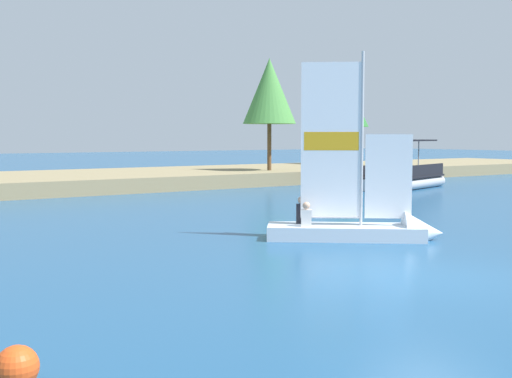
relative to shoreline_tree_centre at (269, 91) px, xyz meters
name	(u,v)px	position (x,y,z in m)	size (l,w,h in m)	color
ground_plane	(429,277)	(-11.91, -22.91, -5.48)	(200.00, 200.00, 0.00)	navy
shore_bank	(58,182)	(-11.91, 2.65, -5.10)	(80.00, 10.13, 0.76)	#897A56
shoreline_tree_centre	(269,91)	(0.00, 0.00, 0.00)	(3.18, 3.18, 6.67)	brown
shoreline_tree_midright	(346,104)	(9.49, 3.90, -0.32)	(3.29, 3.29, 6.10)	brown
wooden_dock	(350,183)	(1.93, -5.05, -5.22)	(1.78, 6.28, 0.51)	brown
sailboat	(373,225)	(-9.56, -18.87, -5.08)	(4.52, 3.88, 5.47)	silver
pontoon_boat	(404,177)	(3.73, -7.33, -4.83)	(6.33, 3.83, 2.63)	#B2B2B7
channel_buoy	(17,367)	(-20.10, -24.23, -5.23)	(0.49, 0.49, 0.49)	#E54C19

